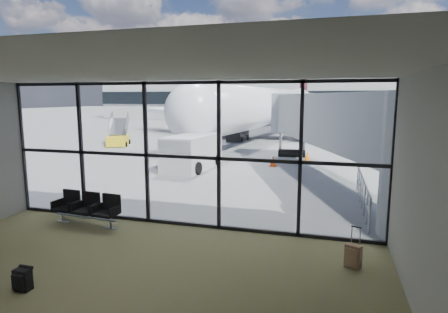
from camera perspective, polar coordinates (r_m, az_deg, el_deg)
The scene contains 21 objects.
ground at distance 50.93m, azimuth 10.98°, elevation 4.25°, with size 220.00×220.00×0.00m, color slate.
lounge_shell at distance 7.37m, azimuth -20.85°, elevation -2.15°, with size 12.02×8.01×4.51m.
glass_curtain_wall at distance 11.58m, azimuth -6.47°, elevation 0.20°, with size 12.10×0.12×4.50m.
jet_bridge at distance 17.71m, azimuth 17.64°, elevation 4.51°, with size 8.00×16.50×4.33m.
apron_railing at distance 14.51m, azimuth 20.40°, elevation -4.69°, with size 0.06×5.46×1.11m.
far_terminal at distance 72.72m, azimuth 12.16°, elevation 8.89°, with size 80.00×12.20×11.00m.
tree_0 at distance 96.22m, azimuth -15.14°, elevation 8.99°, with size 4.95×4.95×7.12m.
tree_1 at distance 93.29m, azimuth -11.95°, elevation 9.50°, with size 5.61×5.61×8.07m.
tree_2 at distance 90.67m, azimuth -8.55°, elevation 10.00°, with size 6.27×6.27×9.03m.
tree_3 at distance 88.34m, azimuth -4.94°, elevation 9.29°, with size 4.95×4.95×7.12m.
tree_4 at distance 86.40m, azimuth -1.17°, elevation 9.75°, with size 5.61×5.61×8.07m.
tree_5 at distance 84.85m, azimuth 2.77°, elevation 10.17°, with size 6.27×6.27×9.03m.
seating_row at distance 12.76m, azimuth -20.00°, elevation -7.22°, with size 2.30×0.80×1.02m.
backpack at distance 9.22m, azimuth -28.37°, elevation -16.17°, with size 0.34×0.31×0.51m.
suitcase at distance 9.66m, azimuth 19.07°, elevation -14.08°, with size 0.42×0.36×0.98m.
airliner at distance 39.76m, azimuth 7.03°, elevation 7.45°, with size 33.01×38.42×9.92m.
service_van at distance 21.16m, azimuth -4.99°, elevation 0.72°, with size 2.41×4.55×1.93m.
belt_loader at distance 35.30m, azimuth 2.18°, elevation 3.38°, with size 1.70×3.89×1.76m.
mobile_stairs at distance 32.94m, azimuth -15.81°, elevation 2.56°, with size 2.57×3.53×2.26m.
traffic_cone_a at distance 22.21m, azimuth 7.50°, elevation -0.71°, with size 0.45×0.45×0.65m.
traffic_cone_b at distance 24.61m, azimuth 12.60°, elevation 0.05°, with size 0.43×0.43×0.61m.
Camera 1 is at (4.38, -10.58, 3.99)m, focal length 30.00 mm.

